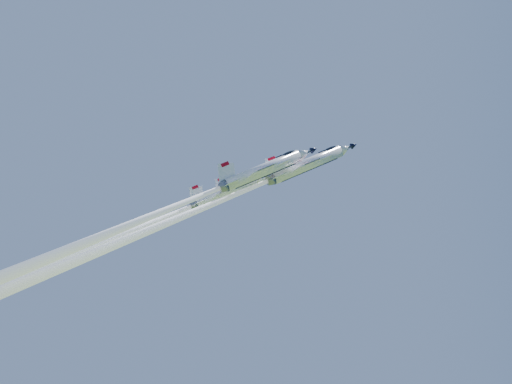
% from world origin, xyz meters
% --- Properties ---
extents(jet_lead, '(42.53, 23.84, 41.77)m').
position_xyz_m(jet_lead, '(-7.29, -5.88, 92.01)').
color(jet_lead, white).
extents(jet_left, '(38.15, 21.37, 37.98)m').
position_xyz_m(jet_left, '(-16.91, -0.98, 91.13)').
color(jet_left, white).
extents(jet_right, '(37.53, 21.10, 34.62)m').
position_xyz_m(jet_right, '(-10.31, -10.53, 91.40)').
color(jet_right, white).
extents(jet_slot, '(36.82, 20.62, 36.78)m').
position_xyz_m(jet_slot, '(-19.26, -7.22, 88.41)').
color(jet_slot, white).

